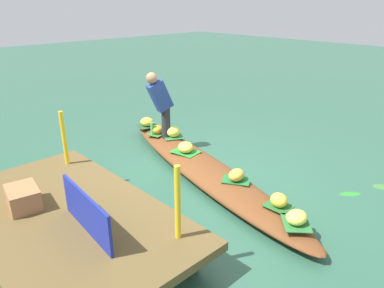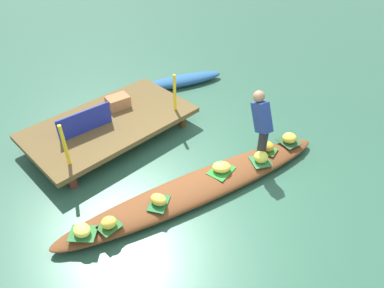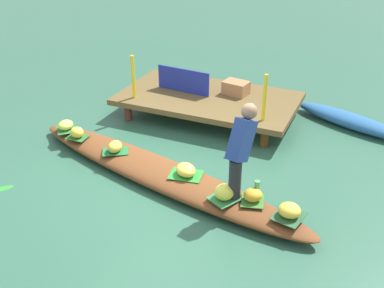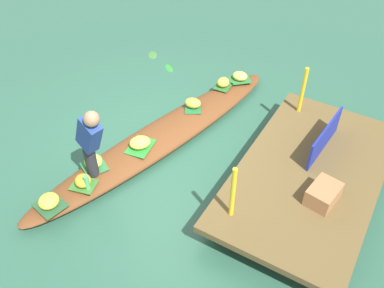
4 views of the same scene
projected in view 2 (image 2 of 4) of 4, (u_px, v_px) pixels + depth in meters
canal_water at (200, 192)px, 6.05m from camera, size 40.00×40.00×0.00m
dock_platform at (110, 123)px, 7.04m from camera, size 3.20×1.80×0.40m
vendor_boat at (200, 187)px, 5.98m from camera, size 4.98×1.90×0.23m
moored_boat at (181, 81)px, 8.88m from camera, size 2.15×1.21×0.23m
leaf_mat_0 at (159, 203)px, 5.53m from camera, size 0.47×0.43×0.01m
banana_bunch_0 at (158, 200)px, 5.48m from camera, size 0.25×0.31×0.16m
leaf_mat_1 at (83, 234)px, 5.08m from camera, size 0.48×0.48×0.01m
banana_bunch_1 at (82, 230)px, 5.03m from camera, size 0.25×0.29×0.15m
leaf_mat_2 at (267, 150)px, 6.56m from camera, size 0.36×0.39×0.01m
banana_bunch_2 at (268, 146)px, 6.51m from camera, size 0.32×0.32×0.16m
leaf_mat_3 at (260, 161)px, 6.31m from camera, size 0.45×0.46×0.01m
banana_bunch_3 at (261, 157)px, 6.25m from camera, size 0.33×0.33×0.20m
leaf_mat_4 at (289, 141)px, 6.76m from camera, size 0.41×0.44×0.01m
banana_bunch_4 at (289, 138)px, 6.70m from camera, size 0.28×0.27×0.17m
leaf_mat_5 at (221, 171)px, 6.12m from camera, size 0.49×0.40×0.01m
banana_bunch_5 at (222, 167)px, 6.07m from camera, size 0.41×0.40×0.16m
leaf_mat_6 at (110, 226)px, 5.18m from camera, size 0.33×0.28×0.01m
banana_bunch_6 at (109, 223)px, 5.13m from camera, size 0.29×0.28×0.17m
vendor_person at (262, 122)px, 6.05m from camera, size 0.29×0.49×1.22m
water_bottle at (264, 142)px, 6.55m from camera, size 0.07×0.07×0.24m
market_banner at (85, 121)px, 6.60m from camera, size 1.05×0.12×0.44m
railing_post_west at (65, 145)px, 5.77m from camera, size 0.06×0.06×0.78m
railing_post_east at (175, 93)px, 7.09m from camera, size 0.06×0.06×0.78m
produce_crate at (118, 102)px, 7.33m from camera, size 0.49×0.39×0.24m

